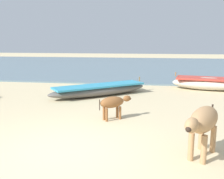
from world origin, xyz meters
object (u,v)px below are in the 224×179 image
at_px(fishing_boat_3, 208,83).
at_px(calf_near_brown, 113,103).
at_px(fishing_boat_1, 100,90).
at_px(cow_adult_tan, 203,122).

distance_m(fishing_boat_3, calf_near_brown, 6.44).
bearing_deg(fishing_boat_1, calf_near_brown, -110.43).
bearing_deg(cow_adult_tan, fishing_boat_1, -123.55).
bearing_deg(cow_adult_tan, fishing_boat_3, -165.60).
distance_m(fishing_boat_1, fishing_boat_3, 5.17).
xyz_separation_m(fishing_boat_1, calf_near_brown, (1.04, -3.22, 0.24)).
relative_size(fishing_boat_1, cow_adult_tan, 2.75).
bearing_deg(fishing_boat_3, fishing_boat_1, 33.84).
distance_m(fishing_boat_3, cow_adult_tan, 7.69).
height_order(fishing_boat_1, cow_adult_tan, cow_adult_tan).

